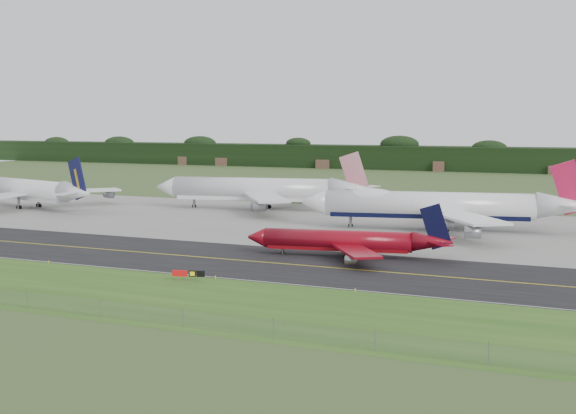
# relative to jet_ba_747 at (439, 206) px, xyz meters

# --- Properties ---
(ground) EXTENTS (600.00, 600.00, 0.00)m
(ground) POSITION_rel_jet_ba_747_xyz_m (-24.64, -49.66, -5.57)
(ground) COLOR #365125
(ground) RESTS_ON ground
(grass_verge) EXTENTS (400.00, 30.00, 0.01)m
(grass_verge) POSITION_rel_jet_ba_747_xyz_m (-24.64, -84.66, -5.56)
(grass_verge) COLOR #2B5218
(grass_verge) RESTS_ON ground
(taxiway) EXTENTS (400.00, 32.00, 0.02)m
(taxiway) POSITION_rel_jet_ba_747_xyz_m (-24.64, -53.66, -5.56)
(taxiway) COLOR black
(taxiway) RESTS_ON ground
(apron) EXTENTS (400.00, 78.00, 0.01)m
(apron) POSITION_rel_jet_ba_747_xyz_m (-24.64, 1.34, -5.56)
(apron) COLOR gray
(apron) RESTS_ON ground
(taxiway_centreline) EXTENTS (400.00, 0.40, 0.00)m
(taxiway_centreline) POSITION_rel_jet_ba_747_xyz_m (-24.64, -53.66, -5.54)
(taxiway_centreline) COLOR yellow
(taxiway_centreline) RESTS_ON taxiway
(taxiway_edge_line) EXTENTS (400.00, 0.25, 0.00)m
(taxiway_edge_line) POSITION_rel_jet_ba_747_xyz_m (-24.64, -69.16, -5.54)
(taxiway_edge_line) COLOR silver
(taxiway_edge_line) RESTS_ON taxiway
(perimeter_fence) EXTENTS (320.00, 0.10, 320.00)m
(perimeter_fence) POSITION_rel_jet_ba_747_xyz_m (-24.64, -97.66, -4.47)
(perimeter_fence) COLOR slate
(perimeter_fence) RESTS_ON ground
(horizon_treeline) EXTENTS (700.00, 25.00, 12.00)m
(horizon_treeline) POSITION_rel_jet_ba_747_xyz_m (-24.64, 224.11, -0.10)
(horizon_treeline) COLOR black
(horizon_treeline) RESTS_ON ground
(jet_ba_747) EXTENTS (64.70, 52.82, 16.36)m
(jet_ba_747) POSITION_rel_jet_ba_747_xyz_m (0.00, 0.00, 0.00)
(jet_ba_747) COLOR white
(jet_ba_747) RESTS_ON ground
(jet_red_737) EXTENTS (37.63, 30.28, 10.19)m
(jet_red_737) POSITION_rel_jet_ba_747_xyz_m (-6.11, -42.10, -2.75)
(jet_red_737) COLOR maroon
(jet_red_737) RESTS_ON ground
(jet_navy_gold) EXTENTS (58.18, 49.51, 15.28)m
(jet_navy_gold) POSITION_rel_jet_ba_747_xyz_m (-117.70, -2.09, -0.55)
(jet_navy_gold) COLOR white
(jet_navy_gold) RESTS_ON ground
(jet_star_tail) EXTENTS (62.42, 51.54, 16.52)m
(jet_star_tail) POSITION_rel_jet_ba_747_xyz_m (-54.94, 21.49, -0.06)
(jet_star_tail) COLOR silver
(jet_star_tail) RESTS_ON ground
(taxiway_sign) EXTENTS (4.94, 1.70, 1.71)m
(taxiway_sign) POSITION_rel_jet_ba_747_xyz_m (-20.70, -73.63, -4.37)
(taxiway_sign) COLOR slate
(taxiway_sign) RESTS_ON ground
(edge_marker_left) EXTENTS (0.16, 0.16, 0.50)m
(edge_marker_left) POSITION_rel_jet_ba_747_xyz_m (-51.06, -70.16, -5.32)
(edge_marker_left) COLOR yellow
(edge_marker_left) RESTS_ON ground
(edge_marker_center) EXTENTS (0.16, 0.16, 0.50)m
(edge_marker_center) POSITION_rel_jet_ba_747_xyz_m (-17.90, -70.16, -5.32)
(edge_marker_center) COLOR yellow
(edge_marker_center) RESTS_ON ground
(edge_marker_right) EXTENTS (0.16, 0.16, 0.50)m
(edge_marker_right) POSITION_rel_jet_ba_747_xyz_m (5.23, -70.16, -5.32)
(edge_marker_right) COLOR yellow
(edge_marker_right) RESTS_ON ground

